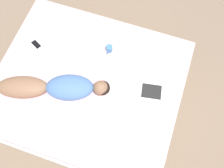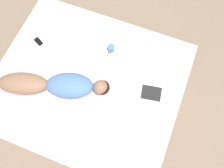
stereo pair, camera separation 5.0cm
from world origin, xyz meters
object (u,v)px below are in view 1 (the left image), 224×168
(person, at_px, (54,87))
(open_magazine, at_px, (153,81))
(cell_phone, at_px, (36,45))
(coffee_mug, at_px, (109,49))

(person, relative_size, open_magazine, 2.17)
(open_magazine, height_order, cell_phone, same)
(open_magazine, xyz_separation_m, coffee_mug, (-0.23, -0.61, 0.04))
(coffee_mug, bearing_deg, cell_phone, -76.28)
(cell_phone, bearing_deg, open_magazine, 116.40)
(person, xyz_separation_m, cell_phone, (-0.48, -0.47, -0.09))
(person, relative_size, coffee_mug, 10.78)
(open_magazine, bearing_deg, coffee_mug, -120.37)
(person, relative_size, cell_phone, 7.30)
(person, height_order, open_magazine, person)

